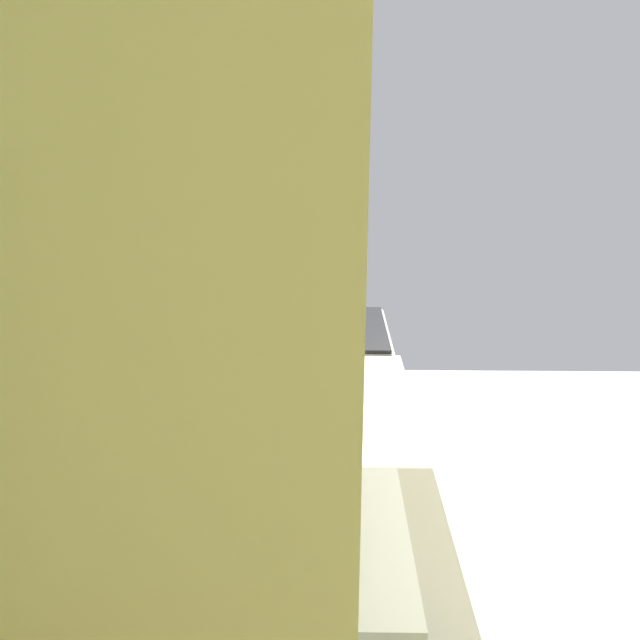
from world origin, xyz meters
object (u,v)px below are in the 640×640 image
object	(u,v)px
oven_range	(329,407)
microwave	(322,604)
kettle	(344,373)
bowl	(351,518)

from	to	relation	value
oven_range	microwave	bearing A→B (deg)	179.64
microwave	kettle	distance (m)	1.34
microwave	kettle	size ratio (longest dim) A/B	2.50
bowl	kettle	bearing A→B (deg)	0.00
kettle	bowl	bearing A→B (deg)	180.00
microwave	bowl	xyz separation A→B (m)	(0.44, -0.07, -0.12)
oven_range	bowl	bearing A→B (deg)	-177.87
oven_range	microwave	distance (m)	2.15
microwave	bowl	size ratio (longest dim) A/B	3.01
microwave	bowl	distance (m)	0.47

